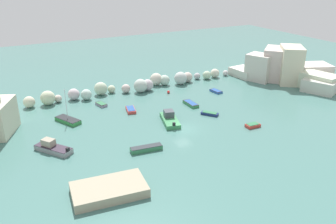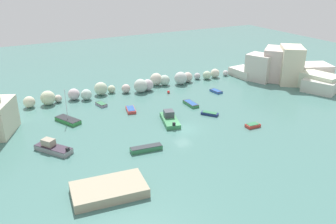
{
  "view_description": "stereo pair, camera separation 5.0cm",
  "coord_description": "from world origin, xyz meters",
  "px_view_note": "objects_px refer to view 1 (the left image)",
  "views": [
    {
      "loc": [
        -25.44,
        -43.25,
        23.66
      ],
      "look_at": [
        0.0,
        5.15,
        1.0
      ],
      "focal_mm": 37.48,
      "sensor_mm": 36.0,
      "label": 1
    },
    {
      "loc": [
        -25.4,
        -43.28,
        23.66
      ],
      "look_at": [
        0.0,
        5.15,
        1.0
      ],
      "focal_mm": 37.48,
      "sensor_mm": 36.0,
      "label": 2
    }
  ],
  "objects_px": {
    "channel_buoy": "(168,92)",
    "moored_boat_3": "(101,104)",
    "moored_boat_5": "(253,125)",
    "moored_boat_6": "(131,110)",
    "moored_boat_8": "(210,114)",
    "moored_boat_1": "(170,119)",
    "moored_boat_4": "(146,149)",
    "moored_boat_9": "(216,91)",
    "moored_boat_0": "(68,120)",
    "stone_dock": "(109,190)",
    "moored_boat_7": "(53,148)",
    "moored_boat_2": "(191,104)"
  },
  "relations": [
    {
      "from": "channel_buoy",
      "to": "moored_boat_3",
      "type": "distance_m",
      "value": 14.15
    },
    {
      "from": "moored_boat_5",
      "to": "moored_boat_6",
      "type": "xyz_separation_m",
      "value": [
        -14.76,
        15.25,
        0.0
      ]
    },
    {
      "from": "moored_boat_8",
      "to": "moored_boat_3",
      "type": "bearing_deg",
      "value": 12.47
    },
    {
      "from": "moored_boat_1",
      "to": "moored_boat_6",
      "type": "distance_m",
      "value": 8.31
    },
    {
      "from": "moored_boat_5",
      "to": "moored_boat_1",
      "type": "bearing_deg",
      "value": 146.49
    },
    {
      "from": "moored_boat_4",
      "to": "moored_boat_6",
      "type": "bearing_deg",
      "value": -96.95
    },
    {
      "from": "moored_boat_1",
      "to": "moored_boat_9",
      "type": "height_order",
      "value": "moored_boat_1"
    },
    {
      "from": "moored_boat_8",
      "to": "moored_boat_1",
      "type": "bearing_deg",
      "value": 48.27
    },
    {
      "from": "moored_boat_4",
      "to": "moored_boat_8",
      "type": "relative_size",
      "value": 1.52
    },
    {
      "from": "moored_boat_0",
      "to": "stone_dock",
      "type": "bearing_deg",
      "value": -26.73
    },
    {
      "from": "moored_boat_3",
      "to": "moored_boat_6",
      "type": "relative_size",
      "value": 0.81
    },
    {
      "from": "moored_boat_1",
      "to": "moored_boat_3",
      "type": "relative_size",
      "value": 2.41
    },
    {
      "from": "moored_boat_3",
      "to": "moored_boat_8",
      "type": "height_order",
      "value": "moored_boat_8"
    },
    {
      "from": "moored_boat_0",
      "to": "moored_boat_1",
      "type": "height_order",
      "value": "moored_boat_0"
    },
    {
      "from": "moored_boat_6",
      "to": "moored_boat_7",
      "type": "bearing_deg",
      "value": -47.43
    },
    {
      "from": "moored_boat_0",
      "to": "moored_boat_7",
      "type": "xyz_separation_m",
      "value": [
        -4.14,
        -8.97,
        0.2
      ]
    },
    {
      "from": "channel_buoy",
      "to": "moored_boat_4",
      "type": "distance_m",
      "value": 24.22
    },
    {
      "from": "stone_dock",
      "to": "moored_boat_0",
      "type": "bearing_deg",
      "value": 88.83
    },
    {
      "from": "stone_dock",
      "to": "moored_boat_7",
      "type": "distance_m",
      "value": 13.61
    },
    {
      "from": "moored_boat_2",
      "to": "moored_boat_5",
      "type": "height_order",
      "value": "moored_boat_5"
    },
    {
      "from": "moored_boat_7",
      "to": "moored_boat_9",
      "type": "bearing_deg",
      "value": -109.7
    },
    {
      "from": "moored_boat_2",
      "to": "moored_boat_5",
      "type": "bearing_deg",
      "value": 16.98
    },
    {
      "from": "moored_boat_2",
      "to": "moored_boat_3",
      "type": "xyz_separation_m",
      "value": [
        -14.74,
        7.45,
        -0.04
      ]
    },
    {
      "from": "moored_boat_4",
      "to": "moored_boat_0",
      "type": "bearing_deg",
      "value": -56.72
    },
    {
      "from": "channel_buoy",
      "to": "moored_boat_0",
      "type": "distance_m",
      "value": 21.88
    },
    {
      "from": "channel_buoy",
      "to": "moored_boat_7",
      "type": "bearing_deg",
      "value": -151.39
    },
    {
      "from": "moored_boat_1",
      "to": "moored_boat_2",
      "type": "relative_size",
      "value": 1.74
    },
    {
      "from": "channel_buoy",
      "to": "moored_boat_8",
      "type": "relative_size",
      "value": 0.19
    },
    {
      "from": "moored_boat_0",
      "to": "moored_boat_5",
      "type": "height_order",
      "value": "moored_boat_0"
    },
    {
      "from": "moored_boat_0",
      "to": "moored_boat_2",
      "type": "distance_m",
      "value": 22.09
    },
    {
      "from": "moored_boat_2",
      "to": "moored_boat_8",
      "type": "distance_m",
      "value": 5.51
    },
    {
      "from": "stone_dock",
      "to": "moored_boat_1",
      "type": "bearing_deg",
      "value": 43.11
    },
    {
      "from": "moored_boat_3",
      "to": "moored_boat_9",
      "type": "relative_size",
      "value": 0.96
    },
    {
      "from": "moored_boat_5",
      "to": "moored_boat_7",
      "type": "height_order",
      "value": "moored_boat_7"
    },
    {
      "from": "moored_boat_0",
      "to": "moored_boat_8",
      "type": "height_order",
      "value": "moored_boat_0"
    },
    {
      "from": "stone_dock",
      "to": "channel_buoy",
      "type": "height_order",
      "value": "stone_dock"
    },
    {
      "from": "moored_boat_3",
      "to": "moored_boat_1",
      "type": "bearing_deg",
      "value": -160.59
    },
    {
      "from": "moored_boat_8",
      "to": "moored_boat_6",
      "type": "bearing_deg",
      "value": 18.14
    },
    {
      "from": "moored_boat_0",
      "to": "moored_boat_6",
      "type": "distance_m",
      "value": 10.97
    },
    {
      "from": "stone_dock",
      "to": "channel_buoy",
      "type": "bearing_deg",
      "value": 51.11
    },
    {
      "from": "moored_boat_2",
      "to": "moored_boat_9",
      "type": "height_order",
      "value": "moored_boat_2"
    },
    {
      "from": "moored_boat_8",
      "to": "moored_boat_0",
      "type": "bearing_deg",
      "value": 32.5
    },
    {
      "from": "stone_dock",
      "to": "moored_boat_7",
      "type": "bearing_deg",
      "value": 105.75
    },
    {
      "from": "moored_boat_1",
      "to": "moored_boat_3",
      "type": "height_order",
      "value": "moored_boat_1"
    },
    {
      "from": "moored_boat_4",
      "to": "moored_boat_7",
      "type": "height_order",
      "value": "moored_boat_7"
    },
    {
      "from": "moored_boat_4",
      "to": "moored_boat_7",
      "type": "distance_m",
      "value": 12.97
    },
    {
      "from": "moored_boat_0",
      "to": "moored_boat_1",
      "type": "distance_m",
      "value": 16.77
    },
    {
      "from": "channel_buoy",
      "to": "moored_boat_8",
      "type": "xyz_separation_m",
      "value": [
        1.09,
        -13.21,
        -0.05
      ]
    },
    {
      "from": "moored_boat_4",
      "to": "moored_boat_7",
      "type": "relative_size",
      "value": 0.83
    },
    {
      "from": "moored_boat_2",
      "to": "moored_boat_7",
      "type": "height_order",
      "value": "moored_boat_7"
    }
  ]
}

